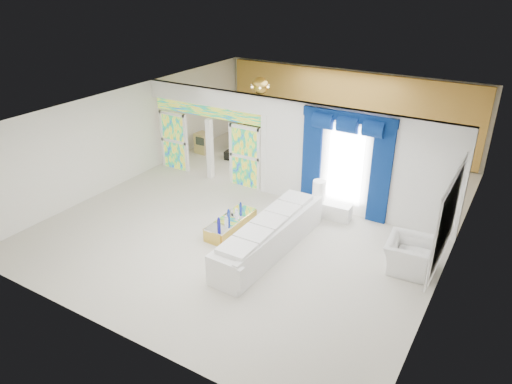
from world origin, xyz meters
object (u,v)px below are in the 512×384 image
Objects in this scene: console_table at (328,209)px; grand_piano at (260,137)px; armchair at (408,255)px; white_sofa at (270,237)px; coffee_table at (231,225)px.

console_table is 5.94m from grand_piano.
grand_piano is at bearing 48.80° from armchair.
console_table is 1.18× the size of armchair.
white_sofa is 2.30× the size of grand_piano.
coffee_table is 4.50m from armchair.
coffee_table is at bearing -131.71° from console_table.
coffee_table is at bearing 94.25° from armchair.
white_sofa is 2.39× the size of coffee_table.
console_table is (1.87, 2.09, 0.04)m from coffee_table.
console_table is at bearing -47.69° from grand_piano.
coffee_table is (-1.35, 0.30, -0.19)m from white_sofa.
grand_piano is (-4.50, 3.87, 0.21)m from console_table.
white_sofa is at bearing 103.14° from armchair.
coffee_table is 1.48× the size of armchair.
white_sofa reaches higher than console_table.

